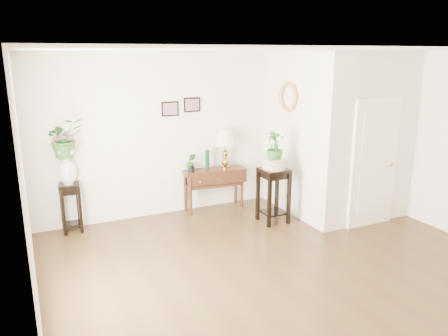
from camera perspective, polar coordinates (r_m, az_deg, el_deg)
floor at (r=5.94m, az=8.35°, el=-13.12°), size 6.00×5.50×0.02m
ceiling at (r=5.26m, az=9.52°, el=14.97°), size 6.00×5.50×0.02m
wall_back at (r=7.80m, az=-2.46°, el=4.71°), size 6.00×0.02×2.80m
wall_left at (r=4.55m, az=-24.40°, el=-4.09°), size 0.02×5.50×2.80m
partition at (r=8.06m, az=14.27°, el=4.59°), size 1.80×1.95×2.80m
door at (r=7.40m, az=18.98°, el=0.58°), size 0.90×0.05×2.10m
art_print_left at (r=7.49m, az=-7.07°, el=7.67°), size 0.30×0.02×0.25m
art_print_right at (r=7.62m, az=-4.20°, el=8.24°), size 0.30×0.02×0.25m
wall_ornament at (r=7.52m, az=8.35°, el=9.19°), size 0.07×0.51×0.51m
console_table at (r=7.92m, az=-1.32°, el=-2.75°), size 1.16×0.50×0.75m
table_lamp at (r=7.83m, az=0.17°, el=2.54°), size 0.46×0.46×0.72m
green_vase at (r=7.73m, az=-2.19°, el=0.99°), size 0.10×0.10×0.36m
potted_plant at (r=7.62m, az=-4.34°, el=0.65°), size 0.21×0.19×0.31m
plant_stand_a at (r=7.32m, az=-19.35°, el=-4.94°), size 0.34×0.34×0.79m
porcelain_vase at (r=7.15m, az=-19.78°, el=-0.24°), size 0.30×0.30×0.48m
lily_arrangement at (r=7.04m, az=-20.12°, el=3.51°), size 0.67×0.62×0.60m
plant_stand_b at (r=7.34m, az=6.45°, el=-3.58°), size 0.44×0.44×0.93m
ceramic_bowl at (r=7.19m, az=6.58°, el=0.53°), size 0.41×0.41×0.17m
narcissus at (r=7.12m, az=6.64°, el=2.74°), size 0.34×0.34×0.49m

